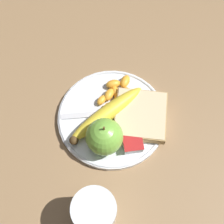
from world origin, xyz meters
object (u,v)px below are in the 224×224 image
at_px(juice_glass, 95,213).
at_px(fork, 111,113).
at_px(banana, 107,116).
at_px(bread_slice, 141,115).
at_px(jam_packet, 132,141).
at_px(plate, 112,117).
at_px(apple, 104,137).

xyz_separation_m(juice_glass, fork, (-0.21, 0.06, -0.03)).
relative_size(banana, bread_slice, 1.30).
bearing_deg(jam_packet, plate, -154.22).
bearing_deg(fork, banana, -124.45).
distance_m(bread_slice, fork, 0.07).
bearing_deg(juice_glass, apple, 165.64).
relative_size(banana, fork, 0.98).
distance_m(banana, bread_slice, 0.07).
distance_m(bread_slice, jam_packet, 0.06).
bearing_deg(juice_glass, plate, 163.45).
bearing_deg(fork, plate, -63.90).
xyz_separation_m(plate, juice_glass, (0.20, -0.06, 0.03)).
xyz_separation_m(bread_slice, fork, (-0.02, -0.06, -0.01)).
relative_size(apple, fork, 0.46).
bearing_deg(jam_packet, fork, -154.47).
relative_size(bread_slice, jam_packet, 2.84).
height_order(apple, jam_packet, apple).
distance_m(juice_glass, bread_slice, 0.22).
relative_size(juice_glass, jam_packet, 1.82).
xyz_separation_m(banana, jam_packet, (0.06, 0.04, -0.01)).
distance_m(plate, fork, 0.01).
bearing_deg(bread_slice, banana, -94.45).
relative_size(plate, banana, 1.31).
xyz_separation_m(juice_glass, apple, (-0.14, 0.04, 0.01)).
xyz_separation_m(apple, bread_slice, (-0.05, 0.08, -0.03)).
distance_m(juice_glass, apple, 0.14).
distance_m(plate, banana, 0.02).
bearing_deg(plate, jam_packet, 25.78).
distance_m(juice_glass, fork, 0.21).
distance_m(plate, apple, 0.08).
bearing_deg(banana, bread_slice, 85.55).
xyz_separation_m(plate, apple, (0.06, -0.02, 0.04)).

